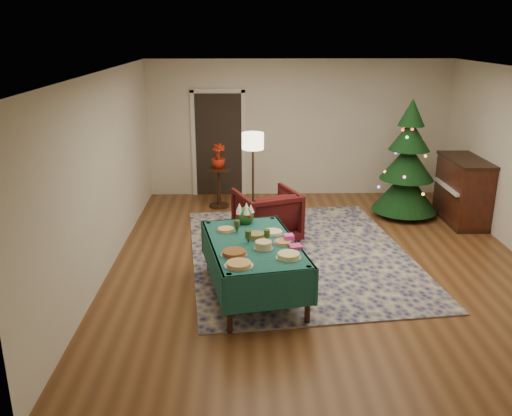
{
  "coord_description": "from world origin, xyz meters",
  "views": [
    {
      "loc": [
        -1.1,
        -7.22,
        3.21
      ],
      "look_at": [
        -0.94,
        -0.22,
        0.91
      ],
      "focal_mm": 38.0,
      "sensor_mm": 36.0,
      "label": 1
    }
  ],
  "objects_px": {
    "floor_lamp": "(253,146)",
    "potted_plant": "(218,162)",
    "side_table": "(219,188)",
    "armchair": "(267,213)",
    "piano": "(462,191)",
    "gift_box": "(289,238)",
    "buffet_table": "(253,253)",
    "christmas_tree": "(407,165)"
  },
  "relations": [
    {
      "from": "floor_lamp",
      "to": "potted_plant",
      "type": "distance_m",
      "value": 1.04
    },
    {
      "from": "side_table",
      "to": "piano",
      "type": "xyz_separation_m",
      "value": [
        4.28,
        -0.92,
        0.19
      ]
    },
    {
      "from": "christmas_tree",
      "to": "piano",
      "type": "xyz_separation_m",
      "value": [
        0.9,
        -0.34,
        -0.4
      ]
    },
    {
      "from": "gift_box",
      "to": "armchair",
      "type": "bearing_deg",
      "value": 95.72
    },
    {
      "from": "gift_box",
      "to": "piano",
      "type": "relative_size",
      "value": 0.09
    },
    {
      "from": "gift_box",
      "to": "armchair",
      "type": "distance_m",
      "value": 1.93
    },
    {
      "from": "christmas_tree",
      "to": "gift_box",
      "type": "bearing_deg",
      "value": -127.58
    },
    {
      "from": "armchair",
      "to": "christmas_tree",
      "type": "height_order",
      "value": "christmas_tree"
    },
    {
      "from": "potted_plant",
      "to": "piano",
      "type": "distance_m",
      "value": 4.39
    },
    {
      "from": "side_table",
      "to": "buffet_table",
      "type": "bearing_deg",
      "value": -80.85
    },
    {
      "from": "armchair",
      "to": "gift_box",
      "type": "bearing_deg",
      "value": 74.51
    },
    {
      "from": "armchair",
      "to": "piano",
      "type": "height_order",
      "value": "piano"
    },
    {
      "from": "armchair",
      "to": "christmas_tree",
      "type": "distance_m",
      "value": 2.84
    },
    {
      "from": "gift_box",
      "to": "armchair",
      "type": "relative_size",
      "value": 0.13
    },
    {
      "from": "gift_box",
      "to": "floor_lamp",
      "type": "height_order",
      "value": "floor_lamp"
    },
    {
      "from": "potted_plant",
      "to": "christmas_tree",
      "type": "distance_m",
      "value": 3.43
    },
    {
      "from": "gift_box",
      "to": "potted_plant",
      "type": "distance_m",
      "value": 3.79
    },
    {
      "from": "floor_lamp",
      "to": "buffet_table",
      "type": "bearing_deg",
      "value": -90.87
    },
    {
      "from": "armchair",
      "to": "floor_lamp",
      "type": "xyz_separation_m",
      "value": [
        -0.2,
        1.04,
        0.86
      ]
    },
    {
      "from": "buffet_table",
      "to": "potted_plant",
      "type": "relative_size",
      "value": 4.37
    },
    {
      "from": "floor_lamp",
      "to": "piano",
      "type": "xyz_separation_m",
      "value": [
        3.65,
        -0.22,
        -0.76
      ]
    },
    {
      "from": "christmas_tree",
      "to": "armchair",
      "type": "bearing_deg",
      "value": -155.4
    },
    {
      "from": "gift_box",
      "to": "side_table",
      "type": "height_order",
      "value": "gift_box"
    },
    {
      "from": "armchair",
      "to": "potted_plant",
      "type": "bearing_deg",
      "value": -85.65
    },
    {
      "from": "buffet_table",
      "to": "floor_lamp",
      "type": "relative_size",
      "value": 1.3
    },
    {
      "from": "side_table",
      "to": "armchair",
      "type": "bearing_deg",
      "value": -64.44
    },
    {
      "from": "gift_box",
      "to": "piano",
      "type": "bearing_deg",
      "value": 39.88
    },
    {
      "from": "gift_box",
      "to": "floor_lamp",
      "type": "distance_m",
      "value": 3.01
    },
    {
      "from": "gift_box",
      "to": "side_table",
      "type": "bearing_deg",
      "value": 105.73
    },
    {
      "from": "gift_box",
      "to": "floor_lamp",
      "type": "bearing_deg",
      "value": 97.62
    },
    {
      "from": "floor_lamp",
      "to": "christmas_tree",
      "type": "bearing_deg",
      "value": 2.58
    },
    {
      "from": "armchair",
      "to": "potted_plant",
      "type": "xyz_separation_m",
      "value": [
        -0.84,
        1.75,
        0.42
      ]
    },
    {
      "from": "armchair",
      "to": "floor_lamp",
      "type": "height_order",
      "value": "floor_lamp"
    },
    {
      "from": "buffet_table",
      "to": "side_table",
      "type": "bearing_deg",
      "value": 99.15
    },
    {
      "from": "buffet_table",
      "to": "gift_box",
      "type": "distance_m",
      "value": 0.48
    },
    {
      "from": "side_table",
      "to": "piano",
      "type": "height_order",
      "value": "piano"
    },
    {
      "from": "potted_plant",
      "to": "christmas_tree",
      "type": "xyz_separation_m",
      "value": [
        3.38,
        -0.58,
        0.07
      ]
    },
    {
      "from": "armchair",
      "to": "side_table",
      "type": "distance_m",
      "value": 1.94
    },
    {
      "from": "gift_box",
      "to": "armchair",
      "type": "height_order",
      "value": "armchair"
    },
    {
      "from": "gift_box",
      "to": "armchair",
      "type": "xyz_separation_m",
      "value": [
        -0.19,
        1.89,
        -0.31
      ]
    },
    {
      "from": "side_table",
      "to": "potted_plant",
      "type": "height_order",
      "value": "potted_plant"
    },
    {
      "from": "christmas_tree",
      "to": "piano",
      "type": "height_order",
      "value": "christmas_tree"
    }
  ]
}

